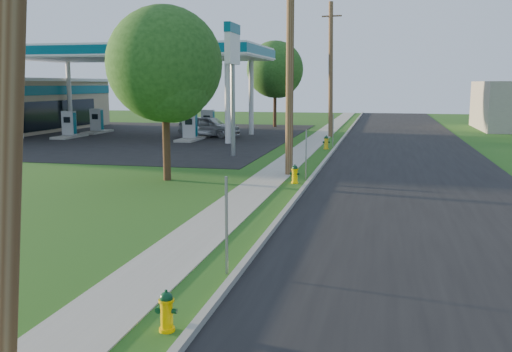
{
  "coord_description": "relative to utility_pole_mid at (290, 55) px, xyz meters",
  "views": [
    {
      "loc": [
        3.25,
        -6.46,
        3.8
      ],
      "look_at": [
        0.0,
        8.0,
        1.4
      ],
      "focal_mm": 40.0,
      "sensor_mm": 36.0,
      "label": 1
    }
  ],
  "objects": [
    {
      "name": "tree_lot",
      "position": [
        -5.53,
        26.29,
        -0.11
      ],
      "size": [
        4.97,
        4.97,
        7.53
      ],
      "color": "#3A2417",
      "rests_on": "ground"
    },
    {
      "name": "road",
      "position": [
        5.1,
        -7.0,
        -4.94
      ],
      "size": [
        8.0,
        120.0,
        0.02
      ],
      "primitive_type": "cube",
      "color": "black",
      "rests_on": "ground"
    },
    {
      "name": "fuel_pump_nw",
      "position": [
        -17.9,
        13.0,
        -4.23
      ],
      "size": [
        1.2,
        3.2,
        1.9
      ],
      "color": "gray",
      "rests_on": "ground"
    },
    {
      "name": "sign_post_mid",
      "position": [
        0.85,
        -1.0,
        -3.95
      ],
      "size": [
        0.05,
        0.04,
        2.0
      ],
      "primitive_type": "cube",
      "color": "gray",
      "rests_on": "ground"
    },
    {
      "name": "sidewalk",
      "position": [
        -0.65,
        -7.0,
        -4.94
      ],
      "size": [
        1.5,
        120.0,
        0.03
      ],
      "primitive_type": "cube",
      "color": "#99968B",
      "rests_on": "ground"
    },
    {
      "name": "tree_verge",
      "position": [
        -4.43,
        -2.41,
        -0.58
      ],
      "size": [
        4.49,
        4.49,
        6.8
      ],
      "color": "#3A2417",
      "rests_on": "ground"
    },
    {
      "name": "utility_pole_far",
      "position": [
        0.0,
        18.0,
        -0.15
      ],
      "size": [
        1.4,
        0.32,
        9.5
      ],
      "color": "brown",
      "rests_on": "ground"
    },
    {
      "name": "forecourt",
      "position": [
        -15.4,
        15.0,
        -4.94
      ],
      "size": [
        26.0,
        28.0,
        0.02
      ],
      "primitive_type": "cube",
      "color": "black",
      "rests_on": "ground"
    },
    {
      "name": "hydrant_far",
      "position": [
        0.57,
        9.97,
        -4.56
      ],
      "size": [
        0.42,
        0.38,
        0.81
      ],
      "color": "yellow",
      "rests_on": "ground"
    },
    {
      "name": "hydrant_near",
      "position": [
        0.66,
        -15.6,
        -4.63
      ],
      "size": [
        0.34,
        0.3,
        0.67
      ],
      "color": "#F7BD00",
      "rests_on": "ground"
    },
    {
      "name": "fuel_pump_sw",
      "position": [
        -17.9,
        17.0,
        -4.23
      ],
      "size": [
        1.2,
        3.2,
        1.9
      ],
      "color": "gray",
      "rests_on": "ground"
    },
    {
      "name": "curb",
      "position": [
        1.1,
        -7.0,
        -4.88
      ],
      "size": [
        0.15,
        120.0,
        0.15
      ],
      "primitive_type": "cube",
      "color": "gray",
      "rests_on": "ground"
    },
    {
      "name": "sign_post_far",
      "position": [
        0.85,
        11.2,
        -3.95
      ],
      "size": [
        0.05,
        0.04,
        2.0
      ],
      "primitive_type": "cube",
      "color": "gray",
      "rests_on": "ground"
    },
    {
      "name": "utility_pole_mid",
      "position": [
        0.0,
        0.0,
        0.0
      ],
      "size": [
        1.4,
        0.32,
        9.8
      ],
      "color": "brown",
      "rests_on": "ground"
    },
    {
      "name": "gas_canopy",
      "position": [
        -13.4,
        15.0,
        0.94
      ],
      "size": [
        18.18,
        9.18,
        6.4
      ],
      "color": "silver",
      "rests_on": "ground"
    },
    {
      "name": "hydrant_mid",
      "position": [
        0.56,
        -1.97,
        -4.59
      ],
      "size": [
        0.38,
        0.34,
        0.74
      ],
      "color": "#FBCC00",
      "rests_on": "ground"
    },
    {
      "name": "sign_post_near",
      "position": [
        0.85,
        -12.8,
        -3.95
      ],
      "size": [
        0.05,
        0.04,
        2.0
      ],
      "primitive_type": "cube",
      "color": "gray",
      "rests_on": "ground"
    },
    {
      "name": "car_silver",
      "position": [
        -8.48,
        15.96,
        -4.19
      ],
      "size": [
        4.81,
        2.82,
        1.54
      ],
      "primitive_type": "imported",
      "rotation": [
        0.0,
        0.0,
        1.33
      ],
      "color": "#B5B8BC",
      "rests_on": "ground"
    },
    {
      "name": "price_pylon",
      "position": [
        -3.9,
        5.5,
        0.48
      ],
      "size": [
        0.34,
        2.04,
        6.85
      ],
      "color": "gray",
      "rests_on": "ground"
    },
    {
      "name": "fuel_pump_se",
      "position": [
        -8.9,
        17.0,
        -4.23
      ],
      "size": [
        1.2,
        3.2,
        1.9
      ],
      "color": "gray",
      "rests_on": "ground"
    },
    {
      "name": "fuel_pump_ne",
      "position": [
        -8.9,
        13.0,
        -4.23
      ],
      "size": [
        1.2,
        3.2,
        1.9
      ],
      "color": "gray",
      "rests_on": "ground"
    }
  ]
}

